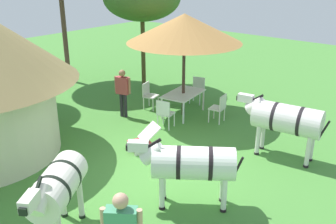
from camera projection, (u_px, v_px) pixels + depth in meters
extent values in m
plane|color=#458436|center=(157.00, 169.00, 9.27)|extent=(36.00, 36.00, 0.00)
cylinder|color=#432F28|center=(184.00, 80.00, 12.20)|extent=(0.10, 0.10, 2.38)
cone|color=#A97940|center=(184.00, 28.00, 11.61)|extent=(3.57, 3.57, 0.87)
cube|color=silver|center=(183.00, 94.00, 12.37)|extent=(1.62, 1.13, 0.04)
cylinder|color=silver|center=(162.00, 108.00, 12.15)|extent=(0.06, 0.06, 0.70)
cylinder|color=silver|center=(183.00, 96.00, 13.25)|extent=(0.06, 0.06, 0.70)
cylinder|color=silver|center=(183.00, 113.00, 11.77)|extent=(0.06, 0.06, 0.70)
cylinder|color=silver|center=(203.00, 100.00, 12.87)|extent=(0.06, 0.06, 0.70)
cube|color=silver|center=(151.00, 96.00, 12.97)|extent=(0.53, 0.51, 0.04)
cube|color=silver|center=(146.00, 89.00, 12.96)|extent=(0.44, 0.15, 0.45)
cylinder|color=silver|center=(158.00, 101.00, 13.13)|extent=(0.04, 0.04, 0.45)
cylinder|color=silver|center=(153.00, 105.00, 12.82)|extent=(0.04, 0.04, 0.45)
cylinder|color=silver|center=(149.00, 100.00, 13.28)|extent=(0.04, 0.04, 0.45)
cylinder|color=silver|center=(144.00, 103.00, 12.96)|extent=(0.04, 0.04, 0.45)
cube|color=silver|center=(166.00, 113.00, 11.48)|extent=(0.51, 0.52, 0.04)
cube|color=silver|center=(163.00, 108.00, 11.25)|extent=(0.13, 0.44, 0.45)
cylinder|color=silver|center=(163.00, 117.00, 11.80)|extent=(0.04, 0.04, 0.45)
cylinder|color=silver|center=(174.00, 119.00, 11.63)|extent=(0.04, 0.04, 0.45)
cylinder|color=silver|center=(158.00, 121.00, 11.50)|extent=(0.04, 0.04, 0.45)
cylinder|color=silver|center=(169.00, 124.00, 11.34)|extent=(0.04, 0.04, 0.45)
cube|color=silver|center=(217.00, 108.00, 11.89)|extent=(0.50, 0.48, 0.04)
cube|color=silver|center=(223.00, 102.00, 11.72)|extent=(0.44, 0.11, 0.45)
cylinder|color=silver|center=(209.00, 116.00, 11.91)|extent=(0.04, 0.04, 0.45)
cylinder|color=silver|center=(214.00, 112.00, 12.21)|extent=(0.04, 0.04, 0.45)
cylinder|color=silver|center=(219.00, 118.00, 11.74)|extent=(0.04, 0.04, 0.45)
cylinder|color=silver|center=(224.00, 114.00, 12.04)|extent=(0.04, 0.04, 0.45)
cube|color=silver|center=(197.00, 91.00, 13.48)|extent=(0.52, 0.53, 0.04)
cube|color=silver|center=(199.00, 83.00, 13.56)|extent=(0.15, 0.44, 0.45)
cylinder|color=silver|center=(200.00, 99.00, 13.34)|extent=(0.04, 0.04, 0.45)
cylinder|color=silver|center=(190.00, 98.00, 13.49)|extent=(0.04, 0.04, 0.45)
cylinder|color=silver|center=(203.00, 96.00, 13.64)|extent=(0.04, 0.04, 0.45)
cylinder|color=silver|center=(193.00, 95.00, 13.79)|extent=(0.04, 0.04, 0.45)
cylinder|color=#252129|center=(125.00, 105.00, 12.29)|extent=(0.11, 0.11, 0.78)
cylinder|color=#252129|center=(122.00, 105.00, 12.34)|extent=(0.11, 0.11, 0.78)
cube|color=#B04043|center=(123.00, 85.00, 12.07)|extent=(0.31, 0.46, 0.55)
cylinder|color=#A16D4F|center=(129.00, 86.00, 11.98)|extent=(0.08, 0.08, 0.52)
cylinder|color=#A16D4F|center=(116.00, 84.00, 12.15)|extent=(0.08, 0.08, 0.52)
sphere|color=#A16D4F|center=(122.00, 73.00, 11.93)|extent=(0.21, 0.21, 0.21)
sphere|color=tan|center=(120.00, 201.00, 5.32)|extent=(0.23, 0.23, 0.23)
cube|color=#D1434E|center=(140.00, 143.00, 10.15)|extent=(0.71, 0.70, 0.03)
cube|color=white|center=(149.00, 132.00, 10.18)|extent=(0.66, 0.67, 0.40)
cube|color=silver|center=(146.00, 150.00, 10.00)|extent=(0.57, 0.28, 0.22)
cube|color=silver|center=(138.00, 142.00, 10.43)|extent=(0.57, 0.28, 0.22)
cylinder|color=silver|center=(287.00, 119.00, 9.46)|extent=(0.94, 1.74, 0.72)
cylinder|color=black|center=(301.00, 122.00, 9.30)|extent=(0.73, 0.18, 0.73)
cylinder|color=black|center=(275.00, 116.00, 9.61)|extent=(0.73, 0.18, 0.73)
cylinder|color=silver|center=(256.00, 106.00, 9.81)|extent=(0.40, 0.59, 0.52)
cube|color=silver|center=(246.00, 98.00, 9.89)|extent=(0.23, 0.42, 0.20)
cube|color=black|center=(239.00, 98.00, 9.99)|extent=(0.14, 0.14, 0.12)
cube|color=black|center=(256.00, 98.00, 9.73)|extent=(0.09, 0.37, 0.28)
cylinder|color=silver|center=(258.00, 140.00, 9.86)|extent=(0.11, 0.11, 0.80)
cylinder|color=black|center=(256.00, 153.00, 10.00)|extent=(0.13, 0.13, 0.06)
cylinder|color=silver|center=(263.00, 135.00, 10.17)|extent=(0.11, 0.11, 0.80)
cylinder|color=black|center=(262.00, 147.00, 10.31)|extent=(0.13, 0.13, 0.06)
cylinder|color=silver|center=(308.00, 152.00, 9.24)|extent=(0.11, 0.11, 0.80)
cylinder|color=black|center=(306.00, 166.00, 9.38)|extent=(0.13, 0.13, 0.06)
cylinder|color=silver|center=(312.00, 146.00, 9.55)|extent=(0.11, 0.11, 0.80)
cylinder|color=black|center=(310.00, 159.00, 9.69)|extent=(0.13, 0.13, 0.06)
cylinder|color=black|center=(324.00, 130.00, 9.06)|extent=(0.08, 0.24, 0.53)
cylinder|color=silver|center=(194.00, 163.00, 7.58)|extent=(1.50, 1.71, 0.66)
cylinder|color=black|center=(210.00, 163.00, 7.56)|extent=(0.59, 0.47, 0.68)
cylinder|color=black|center=(179.00, 162.00, 7.59)|extent=(0.59, 0.47, 0.68)
cylinder|color=silver|center=(152.00, 154.00, 7.56)|extent=(0.56, 0.61, 0.50)
cube|color=silver|center=(138.00, 146.00, 7.52)|extent=(0.38, 0.43, 0.20)
cube|color=black|center=(129.00, 147.00, 7.54)|extent=(0.17, 0.17, 0.12)
cube|color=black|center=(152.00, 144.00, 7.49)|extent=(0.25, 0.32, 0.28)
cylinder|color=silver|center=(162.00, 193.00, 7.67)|extent=(0.11, 0.11, 0.73)
cylinder|color=black|center=(162.00, 207.00, 7.79)|extent=(0.13, 0.13, 0.06)
cylinder|color=silver|center=(163.00, 184.00, 8.01)|extent=(0.11, 0.11, 0.73)
cylinder|color=black|center=(163.00, 197.00, 8.13)|extent=(0.13, 0.13, 0.06)
cylinder|color=silver|center=(224.00, 196.00, 7.59)|extent=(0.11, 0.11, 0.73)
cylinder|color=black|center=(223.00, 210.00, 7.72)|extent=(0.13, 0.13, 0.06)
cylinder|color=silver|center=(223.00, 186.00, 7.93)|extent=(0.11, 0.11, 0.73)
cylinder|color=black|center=(222.00, 199.00, 8.05)|extent=(0.13, 0.13, 0.06)
cylinder|color=black|center=(237.00, 169.00, 7.56)|extent=(0.18, 0.22, 0.53)
cylinder|color=silver|center=(57.00, 185.00, 6.68)|extent=(1.53, 1.32, 0.65)
cylinder|color=black|center=(63.00, 177.00, 6.94)|extent=(0.43, 0.60, 0.67)
cylinder|color=black|center=(52.00, 193.00, 6.45)|extent=(0.43, 0.60, 0.67)
cylinder|color=silver|center=(39.00, 200.00, 5.97)|extent=(0.61, 0.54, 0.50)
cube|color=silver|center=(29.00, 201.00, 5.65)|extent=(0.43, 0.37, 0.20)
cube|color=black|center=(24.00, 210.00, 5.49)|extent=(0.17, 0.17, 0.12)
cube|color=black|center=(37.00, 189.00, 5.89)|extent=(0.33, 0.24, 0.28)
cylinder|color=silver|center=(80.00, 200.00, 7.40)|extent=(0.11, 0.11, 0.81)
cylinder|color=black|center=(82.00, 216.00, 7.53)|extent=(0.13, 0.13, 0.06)
cylinder|color=silver|center=(63.00, 198.00, 7.43)|extent=(0.11, 0.11, 0.81)
cylinder|color=black|center=(65.00, 214.00, 7.57)|extent=(0.13, 0.13, 0.06)
cylinder|color=black|center=(73.00, 169.00, 7.42)|extent=(0.22, 0.17, 0.53)
cylinder|color=brown|center=(65.00, 33.00, 15.51)|extent=(0.19, 0.19, 3.97)
cylinder|color=brown|center=(143.00, 53.00, 15.07)|extent=(0.17, 0.17, 2.65)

